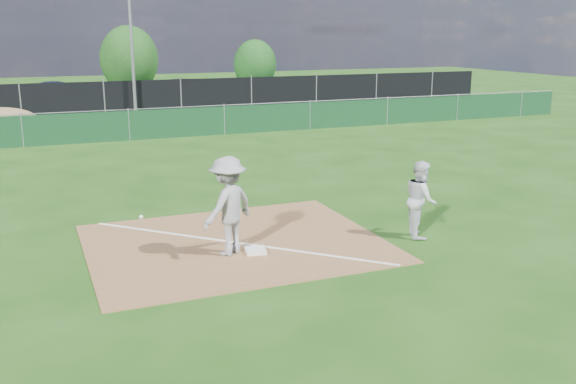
% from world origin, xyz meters
% --- Properties ---
extents(ground, '(90.00, 90.00, 0.00)m').
position_xyz_m(ground, '(0.00, 10.00, 0.00)').
color(ground, '#1A430E').
rests_on(ground, ground).
extents(infield_dirt, '(6.00, 5.00, 0.02)m').
position_xyz_m(infield_dirt, '(0.00, 1.00, 0.01)').
color(infield_dirt, brown).
rests_on(infield_dirt, ground).
extents(foul_line, '(5.01, 5.01, 0.01)m').
position_xyz_m(foul_line, '(0.00, 1.00, 0.03)').
color(foul_line, white).
rests_on(foul_line, infield_dirt).
extents(green_fence, '(44.00, 0.05, 1.20)m').
position_xyz_m(green_fence, '(0.00, 15.00, 0.60)').
color(green_fence, '#0D3319').
rests_on(green_fence, ground).
extents(black_fence, '(46.00, 0.04, 1.80)m').
position_xyz_m(black_fence, '(0.00, 23.00, 0.90)').
color(black_fence, black).
rests_on(black_fence, ground).
extents(parking_lot, '(46.00, 9.00, 0.01)m').
position_xyz_m(parking_lot, '(0.00, 28.00, 0.01)').
color(parking_lot, black).
rests_on(parking_lot, ground).
extents(light_pole, '(0.16, 0.16, 8.00)m').
position_xyz_m(light_pole, '(1.50, 22.70, 4.00)').
color(light_pole, slate).
rests_on(light_pole, ground).
extents(first_base, '(0.46, 0.46, 0.08)m').
position_xyz_m(first_base, '(0.19, 0.26, 0.06)').
color(first_base, white).
rests_on(first_base, infield_dirt).
extents(play_at_first, '(2.52, 1.28, 1.96)m').
position_xyz_m(play_at_first, '(-0.31, 0.41, 1.00)').
color(play_at_first, '#A5A5A7').
rests_on(play_at_first, infield_dirt).
extents(runner, '(0.88, 0.98, 1.66)m').
position_xyz_m(runner, '(3.86, -0.02, 0.83)').
color(runner, silver).
rests_on(runner, ground).
extents(car_mid, '(4.81, 2.60, 1.51)m').
position_xyz_m(car_mid, '(-1.95, 27.23, 0.76)').
color(car_mid, black).
rests_on(car_mid, parking_lot).
extents(car_right, '(5.32, 2.73, 1.48)m').
position_xyz_m(car_right, '(5.61, 27.41, 0.75)').
color(car_right, black).
rests_on(car_right, parking_lot).
extents(tree_mid, '(3.95, 3.95, 4.68)m').
position_xyz_m(tree_mid, '(3.10, 34.41, 2.41)').
color(tree_mid, '#382316').
rests_on(tree_mid, ground).
extents(tree_right, '(3.12, 3.12, 3.71)m').
position_xyz_m(tree_right, '(12.10, 33.97, 1.91)').
color(tree_right, '#382316').
rests_on(tree_right, ground).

